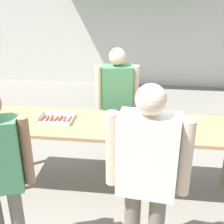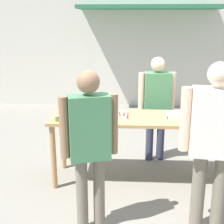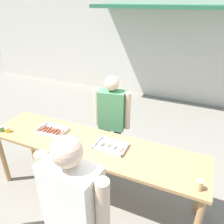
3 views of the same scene
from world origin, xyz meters
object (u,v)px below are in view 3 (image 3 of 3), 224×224
food_tray_buns (111,146)px  beer_cup (199,185)px  person_server_behind_table (112,117)px  condiment_jar_ketchup (8,130)px  food_tray_sausages (52,131)px  person_customer_with_cup (74,211)px  condiment_jar_mustard (1,129)px

food_tray_buns → beer_cup: size_ratio=3.52×
person_server_behind_table → condiment_jar_ketchup: bearing=-152.5°
condiment_jar_ketchup → person_server_behind_table: person_server_behind_table is taller
food_tray_buns → food_tray_sausages: bearing=-179.9°
condiment_jar_ketchup → person_customer_with_cup: size_ratio=0.04×
person_server_behind_table → beer_cup: bearing=-43.8°
condiment_jar_mustard → person_server_behind_table: person_server_behind_table is taller
person_server_behind_table → food_tray_buns: bearing=-76.6°
condiment_jar_mustard → condiment_jar_ketchup: 0.10m
person_customer_with_cup → condiment_jar_mustard: bearing=-18.2°
food_tray_buns → condiment_jar_mustard: 1.58m
food_tray_sausages → person_customer_with_cup: person_customer_with_cup is taller
food_tray_buns → person_server_behind_table: bearing=112.6°
condiment_jar_mustard → food_tray_sausages: bearing=22.4°
condiment_jar_mustard → person_customer_with_cup: (1.70, -0.79, 0.10)m
food_tray_buns → condiment_jar_mustard: (-1.55, -0.27, 0.02)m
food_tray_sausages → condiment_jar_ketchup: size_ratio=5.49×
beer_cup → condiment_jar_ketchup: bearing=179.6°
beer_cup → person_customer_with_cup: (-0.90, -0.79, 0.08)m
food_tray_sausages → condiment_jar_ketchup: condiment_jar_ketchup is taller
food_tray_sausages → food_tray_buns: food_tray_buns is taller
food_tray_sausages → condiment_jar_ketchup: (-0.56, -0.25, 0.02)m
food_tray_sausages → beer_cup: (1.95, -0.27, 0.04)m
food_tray_buns → person_customer_with_cup: 1.07m
food_tray_buns → beer_cup: beer_cup is taller
food_tray_buns → person_server_behind_table: size_ratio=0.24×
person_server_behind_table → person_customer_with_cup: person_customer_with_cup is taller
food_tray_sausages → person_customer_with_cup: (1.04, -1.06, 0.12)m
beer_cup → person_customer_with_cup: person_customer_with_cup is taller
condiment_jar_ketchup → person_customer_with_cup: bearing=-26.6°
condiment_jar_ketchup → beer_cup: size_ratio=0.65×
person_server_behind_table → person_customer_with_cup: 1.74m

